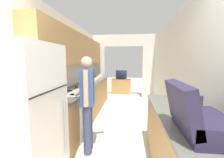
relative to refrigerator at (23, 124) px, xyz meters
The scene contains 12 objects.
wall_left 1.95m from the refrigerator, 99.02° to the left, with size 0.38×7.54×2.50m.
wall_right 2.54m from the refrigerator, 33.14° to the left, with size 0.06×7.54×2.50m.
wall_far_with_doorway 4.69m from the refrigerator, 79.31° to the left, with size 2.81×0.06×2.50m.
counter_left 2.62m from the refrigerator, 90.95° to the left, with size 0.62×4.00×0.88m.
counter_right 1.87m from the refrigerator, 14.33° to the left, with size 0.62×1.87×0.88m.
refrigerator is the anchor object (origin of this frame).
range_oven 1.46m from the refrigerator, 91.43° to the left, with size 0.66×0.73×1.02m.
person 1.00m from the refrigerator, 63.38° to the left, with size 0.51×0.41×1.58m.
suitcase 1.71m from the refrigerator, ahead, with size 0.47×0.61×0.45m.
tv_cabinet 5.37m from the refrigerator, 81.96° to the left, with size 0.85×0.42×0.67m.
television 5.31m from the refrigerator, 81.90° to the left, with size 0.48×0.16×0.38m.
knife 2.01m from the refrigerator, 93.36° to the left, with size 0.18×0.31×0.02m.
Camera 1 is at (0.26, -0.80, 1.52)m, focal length 24.00 mm.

